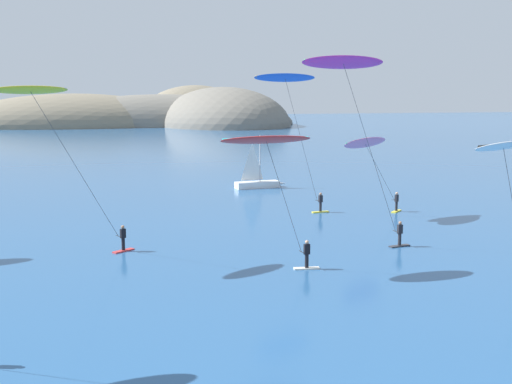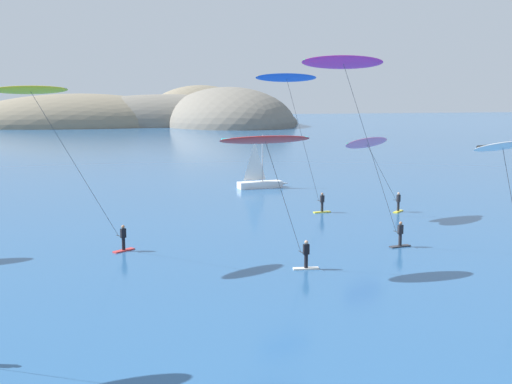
{
  "view_description": "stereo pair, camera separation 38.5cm",
  "coord_description": "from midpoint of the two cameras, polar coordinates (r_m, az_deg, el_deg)",
  "views": [
    {
      "loc": [
        -6.16,
        -11.33,
        10.04
      ],
      "look_at": [
        4.73,
        27.37,
        3.89
      ],
      "focal_mm": 45.0,
      "sensor_mm": 36.0,
      "label": 1
    },
    {
      "loc": [
        -5.79,
        -11.43,
        10.04
      ],
      "look_at": [
        4.73,
        27.37,
        3.89
      ],
      "focal_mm": 45.0,
      "sensor_mm": 36.0,
      "label": 2
    }
  ],
  "objects": [
    {
      "name": "headland_island",
      "position": [
        208.85,
        -7.78,
        5.87
      ],
      "size": [
        108.61,
        55.51,
        26.01
      ],
      "color": "slate",
      "rests_on": "ground"
    },
    {
      "name": "sailboat_near",
      "position": [
        69.31,
        0.74,
        0.91
      ],
      "size": [
        5.95,
        1.85,
        5.7
      ],
      "color": "white",
      "rests_on": "ground"
    },
    {
      "name": "kitesurfer_red",
      "position": [
        35.39,
        1.43,
        3.87
      ],
      "size": [
        5.97,
        1.95,
        7.9
      ],
      "color": "silver",
      "rests_on": "ground"
    },
    {
      "name": "kitesurfer_magenta",
      "position": [
        40.26,
        8.41,
        10.28
      ],
      "size": [
        8.27,
        2.35,
        12.41
      ],
      "color": "#2D2D33",
      "rests_on": "ground"
    },
    {
      "name": "kitesurfer_blue",
      "position": [
        52.51,
        3.24,
        9.1
      ],
      "size": [
        7.19,
        2.38,
        11.75
      ],
      "color": "yellow",
      "rests_on": "ground"
    },
    {
      "name": "kitesurfer_white",
      "position": [
        34.68,
        21.56,
        2.84
      ],
      "size": [
        5.75,
        3.0,
        7.85
      ],
      "color": "#2D2D33",
      "rests_on": "ground"
    },
    {
      "name": "kitesurfer_pink",
      "position": [
        52.21,
        10.25,
        3.89
      ],
      "size": [
        7.48,
        4.81,
        6.75
      ],
      "color": "yellow",
      "rests_on": "ground"
    },
    {
      "name": "kitesurfer_yellow",
      "position": [
        38.9,
        -18.19,
        7.01
      ],
      "size": [
        8.0,
        4.72,
        10.58
      ],
      "color": "red",
      "rests_on": "ground"
    }
  ]
}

